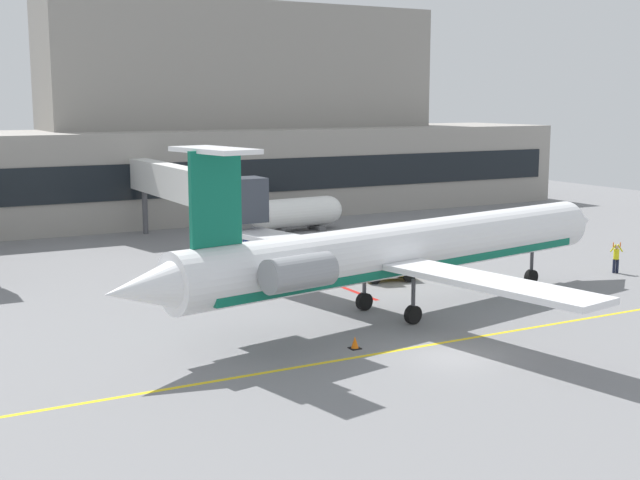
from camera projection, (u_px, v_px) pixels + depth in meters
The scene contains 10 objects.
ground at pixel (453, 357), 35.91m from camera, with size 120.00×120.00×0.11m.
terminal_building at pixel (201, 137), 78.94m from camera, with size 78.18×13.99×19.68m.
jet_bridge_east at pixel (189, 187), 58.81m from camera, with size 2.40×22.25×6.10m.
regional_jet at pixel (400, 250), 42.34m from camera, with size 32.17×24.29×8.74m.
baggage_tug at pixel (262, 258), 52.83m from camera, with size 2.00×3.22×2.12m.
pushback_tractor at pixel (383, 266), 50.61m from camera, with size 3.33×2.40×1.96m.
fuel_tank at pixel (296, 213), 69.59m from camera, with size 8.56×2.93×2.74m.
marshaller at pixel (616, 257), 52.86m from camera, with size 0.78×0.45×1.93m.
safety_cone_alpha at pixel (355, 343), 36.88m from camera, with size 0.47×0.47×0.55m.
safety_cone_bravo at pixel (240, 291), 46.87m from camera, with size 0.47×0.47×0.55m.
Camera 1 is at (-21.61, -27.63, 10.69)m, focal length 47.77 mm.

